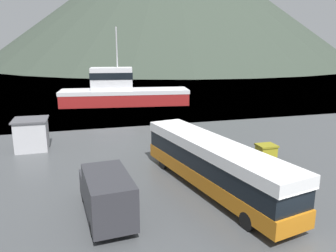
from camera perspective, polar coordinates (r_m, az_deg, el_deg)
ground_plane at (r=16.62m, az=21.09°, el=-18.35°), size 400.00×400.00×0.00m
water_surface at (r=154.99m, az=-12.43°, el=10.31°), size 240.00×240.00×0.00m
tour_bus at (r=20.02m, az=7.74°, el=-6.35°), size 4.99×13.12×3.06m
delivery_van at (r=17.26m, az=-10.71°, el=-11.39°), size 2.55×6.06×2.50m
fishing_boat at (r=49.34m, az=-8.06°, el=5.98°), size 19.27×7.17×11.24m
storage_bin at (r=25.94m, az=16.70°, el=-4.53°), size 1.42×1.22×1.36m
dock_kiosk at (r=29.88m, az=-22.65°, el=-1.33°), size 2.78×2.78×2.66m
small_boat at (r=59.74m, az=-14.76°, el=5.53°), size 4.89×5.15×0.94m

